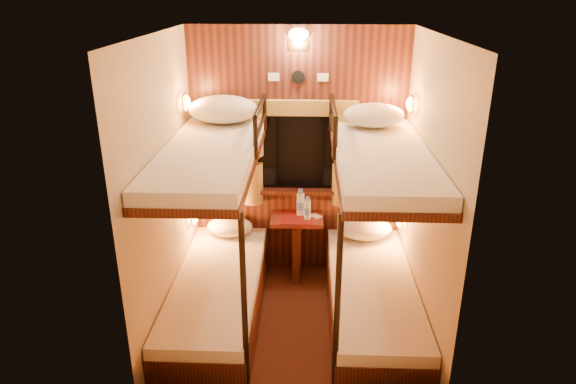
{
  "coord_description": "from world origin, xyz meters",
  "views": [
    {
      "loc": [
        0.1,
        -3.62,
        2.7
      ],
      "look_at": [
        -0.06,
        0.15,
        1.19
      ],
      "focal_mm": 32.0,
      "sensor_mm": 36.0,
      "label": 1
    }
  ],
  "objects_px": {
    "table": "(297,239)",
    "bunk_right": "(374,268)",
    "bunk_left": "(216,265)",
    "bottle_left": "(300,204)",
    "bottle_right": "(307,210)"
  },
  "relations": [
    {
      "from": "bottle_left",
      "to": "bottle_right",
      "type": "xyz_separation_m",
      "value": [
        0.07,
        -0.1,
        -0.02
      ]
    },
    {
      "from": "table",
      "to": "bunk_right",
      "type": "bearing_deg",
      "value": -50.33
    },
    {
      "from": "bunk_left",
      "to": "bunk_right",
      "type": "relative_size",
      "value": 1.0
    },
    {
      "from": "bunk_left",
      "to": "table",
      "type": "height_order",
      "value": "bunk_left"
    },
    {
      "from": "table",
      "to": "bottle_left",
      "type": "relative_size",
      "value": 2.44
    },
    {
      "from": "bunk_left",
      "to": "bottle_left",
      "type": "height_order",
      "value": "bunk_left"
    },
    {
      "from": "bunk_left",
      "to": "bunk_right",
      "type": "xyz_separation_m",
      "value": [
        1.3,
        0.0,
        0.0
      ]
    },
    {
      "from": "table",
      "to": "bottle_left",
      "type": "xyz_separation_m",
      "value": [
        0.03,
        0.05,
        0.35
      ]
    },
    {
      "from": "bunk_left",
      "to": "bottle_left",
      "type": "distance_m",
      "value": 1.1
    },
    {
      "from": "bunk_left",
      "to": "table",
      "type": "distance_m",
      "value": 1.02
    },
    {
      "from": "bunk_right",
      "to": "bottle_right",
      "type": "bearing_deg",
      "value": 126.54
    },
    {
      "from": "bunk_left",
      "to": "bottle_left",
      "type": "xyz_separation_m",
      "value": [
        0.68,
        0.84,
        0.21
      ]
    },
    {
      "from": "table",
      "to": "bottle_left",
      "type": "bearing_deg",
      "value": 58.44
    },
    {
      "from": "bottle_left",
      "to": "bottle_right",
      "type": "relative_size",
      "value": 1.16
    },
    {
      "from": "bottle_right",
      "to": "bunk_right",
      "type": "bearing_deg",
      "value": -53.46
    }
  ]
}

